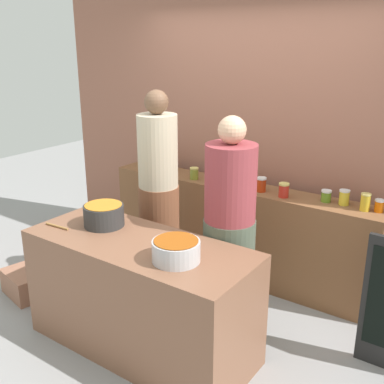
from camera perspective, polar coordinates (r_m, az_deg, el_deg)
ground at (r=3.92m, az=-3.06°, el=-16.10°), size 12.00×12.00×0.00m
storefront_wall at (r=4.51m, az=8.16°, el=9.08°), size 4.80×0.12×3.00m
display_shelf at (r=4.50m, az=5.51°, el=-4.71°), size 2.70×0.36×0.91m
prep_table at (r=3.49m, az=-6.29°, el=-12.51°), size 1.70×0.70×0.86m
preserve_jar_0 at (r=5.03m, az=-5.53°, el=4.11°), size 0.08×0.08×0.14m
preserve_jar_1 at (r=4.85m, az=-4.02°, el=3.51°), size 0.09×0.09×0.13m
preserve_jar_2 at (r=4.73m, az=-3.37°, el=3.15°), size 0.08×0.08×0.13m
preserve_jar_3 at (r=4.50m, az=0.26°, el=2.30°), size 0.09×0.09×0.11m
preserve_jar_4 at (r=4.38m, az=4.35°, el=1.69°), size 0.07×0.07×0.10m
preserve_jar_5 at (r=4.31m, az=5.40°, el=1.54°), size 0.07×0.07×0.13m
preserve_jar_6 at (r=4.29m, az=6.75°, el=1.21°), size 0.08×0.08×0.10m
preserve_jar_7 at (r=4.18m, az=8.49°, el=0.93°), size 0.09×0.09×0.13m
preserve_jar_8 at (r=4.07m, az=11.18°, el=0.24°), size 0.09×0.09×0.12m
preserve_jar_9 at (r=4.04m, az=16.11°, el=-0.46°), size 0.09×0.09×0.10m
preserve_jar_10 at (r=4.01m, az=18.15°, el=-0.63°), size 0.09×0.09×0.13m
preserve_jar_11 at (r=3.92m, az=20.47°, el=-1.16°), size 0.08×0.08×0.14m
preserve_jar_12 at (r=3.94m, az=21.95°, el=-1.56°), size 0.07×0.07×0.10m
cooking_pot_left at (r=3.58m, az=-10.74°, el=-2.81°), size 0.30×0.30×0.17m
cooking_pot_center at (r=2.98m, az=-1.96°, el=-7.20°), size 0.31×0.31×0.14m
wooden_spoon at (r=3.65m, az=-16.20°, el=-4.05°), size 0.22×0.03×0.02m
cook_with_tongs at (r=4.06m, az=-4.07°, el=-1.60°), size 0.35×0.35×1.82m
cook_in_cap at (r=3.52m, az=4.56°, el=-5.93°), size 0.39×0.39×1.71m
bread_crate at (r=4.54m, az=-19.46°, el=-10.38°), size 0.48×0.42×0.23m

